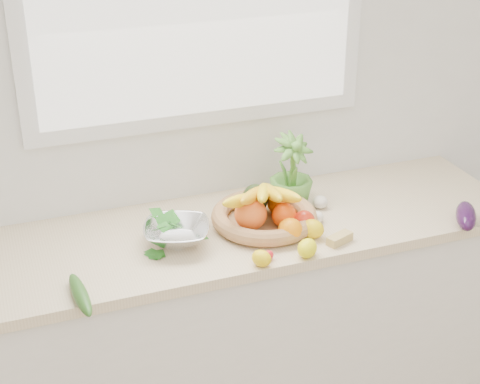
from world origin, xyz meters
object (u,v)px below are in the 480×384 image
object	(u,v)px
cucumber	(80,294)
apple	(304,221)
fruit_basket	(263,211)
eggplant	(466,216)
colander_with_spinach	(177,229)
potted_herb	(291,173)

from	to	relation	value
cucumber	apple	bearing A→B (deg)	10.84
fruit_basket	cucumber	bearing A→B (deg)	-160.19
eggplant	colander_with_spinach	world-z (taller)	colander_with_spinach
apple	potted_herb	bearing A→B (deg)	78.06
apple	eggplant	world-z (taller)	apple
eggplant	cucumber	world-z (taller)	eggplant
apple	potted_herb	size ratio (longest dim) A/B	0.27
apple	potted_herb	distance (m)	0.25
potted_herb	fruit_basket	bearing A→B (deg)	-141.82
cucumber	fruit_basket	bearing A→B (deg)	19.81
cucumber	colander_with_spinach	distance (m)	0.44
apple	cucumber	size ratio (longest dim) A/B	0.33
potted_herb	colander_with_spinach	size ratio (longest dim) A/B	1.03
eggplant	fruit_basket	xyz separation A→B (m)	(-0.70, 0.26, 0.02)
fruit_basket	colander_with_spinach	xyz separation A→B (m)	(-0.34, -0.03, 0.01)
apple	fruit_basket	world-z (taller)	fruit_basket
colander_with_spinach	cucumber	bearing A→B (deg)	-148.42
apple	fruit_basket	bearing A→B (deg)	140.64
eggplant	fruit_basket	distance (m)	0.74
cucumber	colander_with_spinach	size ratio (longest dim) A/B	0.85
potted_herb	fruit_basket	size ratio (longest dim) A/B	0.58
eggplant	apple	bearing A→B (deg)	164.29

